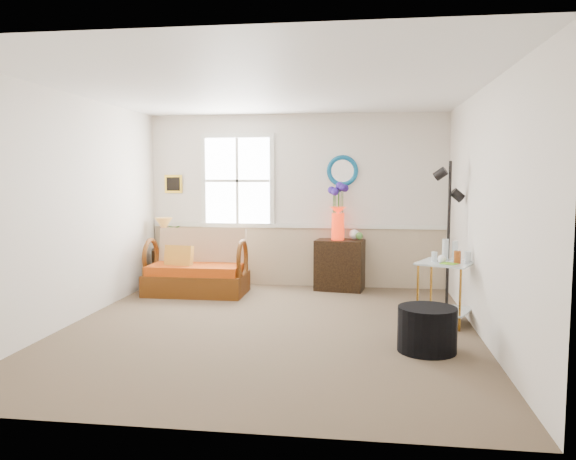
# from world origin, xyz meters

# --- Properties ---
(floor) EXTENTS (4.50, 5.00, 0.01)m
(floor) POSITION_xyz_m (0.00, 0.00, 0.00)
(floor) COLOR brown
(floor) RESTS_ON ground
(ceiling) EXTENTS (4.50, 5.00, 0.01)m
(ceiling) POSITION_xyz_m (0.00, 0.00, 2.60)
(ceiling) COLOR white
(ceiling) RESTS_ON walls
(walls) EXTENTS (4.51, 5.01, 2.60)m
(walls) POSITION_xyz_m (0.00, 0.00, 1.30)
(walls) COLOR silver
(walls) RESTS_ON floor
(wainscot) EXTENTS (4.46, 0.02, 0.90)m
(wainscot) POSITION_xyz_m (0.00, 2.48, 0.45)
(wainscot) COLOR tan
(wainscot) RESTS_ON walls
(chair_rail) EXTENTS (4.46, 0.04, 0.06)m
(chair_rail) POSITION_xyz_m (0.00, 2.47, 0.92)
(chair_rail) COLOR silver
(chair_rail) RESTS_ON walls
(window) EXTENTS (1.14, 0.06, 1.44)m
(window) POSITION_xyz_m (-0.90, 2.47, 1.60)
(window) COLOR white
(window) RESTS_ON walls
(picture) EXTENTS (0.28, 0.03, 0.28)m
(picture) POSITION_xyz_m (-1.92, 2.48, 1.55)
(picture) COLOR gold
(picture) RESTS_ON walls
(mirror) EXTENTS (0.47, 0.07, 0.47)m
(mirror) POSITION_xyz_m (0.70, 2.48, 1.75)
(mirror) COLOR #16749C
(mirror) RESTS_ON walls
(loveseat) EXTENTS (1.40, 0.79, 0.91)m
(loveseat) POSITION_xyz_m (-1.32, 1.67, 0.46)
(loveseat) COLOR brown
(loveseat) RESTS_ON floor
(throw_pillow) EXTENTS (0.41, 0.16, 0.40)m
(throw_pillow) POSITION_xyz_m (-1.55, 1.57, 0.50)
(throw_pillow) COLOR #B75309
(throw_pillow) RESTS_ON loveseat
(lamp_stand) EXTENTS (0.42, 0.42, 0.57)m
(lamp_stand) POSITION_xyz_m (-2.01, 2.18, 0.28)
(lamp_stand) COLOR black
(lamp_stand) RESTS_ON floor
(table_lamp) EXTENTS (0.37, 0.37, 0.48)m
(table_lamp) POSITION_xyz_m (-1.99, 2.19, 0.80)
(table_lamp) COLOR #AE712E
(table_lamp) RESTS_ON lamp_stand
(potted_plant) EXTENTS (0.45, 0.46, 0.28)m
(potted_plant) POSITION_xyz_m (-1.90, 2.23, 0.71)
(potted_plant) COLOR #4C8239
(potted_plant) RESTS_ON lamp_stand
(cabinet) EXTENTS (0.75, 0.54, 0.74)m
(cabinet) POSITION_xyz_m (0.68, 2.24, 0.37)
(cabinet) COLOR black
(cabinet) RESTS_ON floor
(flower_vase) EXTENTS (0.30, 0.30, 0.81)m
(flower_vase) POSITION_xyz_m (0.65, 2.26, 1.15)
(flower_vase) COLOR red
(flower_vase) RESTS_ON cabinet
(side_table) EXTENTS (0.74, 0.74, 0.71)m
(side_table) POSITION_xyz_m (1.95, 0.50, 0.35)
(side_table) COLOR #A16D20
(side_table) RESTS_ON floor
(tabletop_items) EXTENTS (0.56, 0.56, 0.24)m
(tabletop_items) POSITION_xyz_m (2.01, 0.52, 0.83)
(tabletop_items) COLOR silver
(tabletop_items) RESTS_ON side_table
(floor_lamp) EXTENTS (0.34, 0.34, 1.86)m
(floor_lamp) POSITION_xyz_m (2.05, 1.04, 0.93)
(floor_lamp) COLOR black
(floor_lamp) RESTS_ON floor
(ottoman) EXTENTS (0.72, 0.72, 0.43)m
(ottoman) POSITION_xyz_m (1.64, -0.57, 0.22)
(ottoman) COLOR black
(ottoman) RESTS_ON floor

